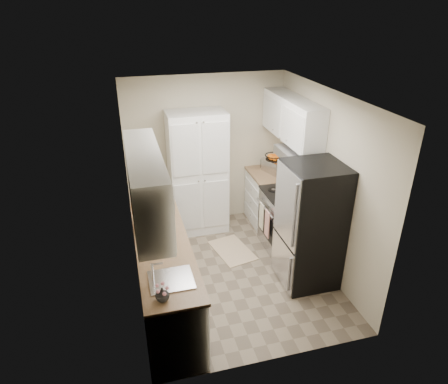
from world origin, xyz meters
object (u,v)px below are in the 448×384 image
at_px(electric_range, 287,220).
at_px(refrigerator, 311,225).
at_px(microwave, 158,214).
at_px(wine_bottle, 148,195).
at_px(toaster_oven, 275,165).
at_px(pantry_cabinet, 198,173).

relative_size(electric_range, refrigerator, 0.66).
bearing_deg(microwave, wine_bottle, 28.51).
height_order(electric_range, toaster_oven, toaster_oven).
distance_m(electric_range, microwave, 2.06).
height_order(pantry_cabinet, toaster_oven, pantry_cabinet).
relative_size(pantry_cabinet, wine_bottle, 5.80).
xyz_separation_m(pantry_cabinet, microwave, (-0.77, -1.27, 0.05)).
height_order(pantry_cabinet, electric_range, pantry_cabinet).
xyz_separation_m(refrigerator, wine_bottle, (-1.99, 0.97, 0.24)).
height_order(electric_range, wine_bottle, wine_bottle).
distance_m(refrigerator, toaster_oven, 1.68).
bearing_deg(refrigerator, microwave, 166.46).
bearing_deg(wine_bottle, refrigerator, -25.86).
bearing_deg(microwave, refrigerator, -84.28).
relative_size(pantry_cabinet, electric_range, 1.77).
xyz_separation_m(pantry_cabinet, electric_range, (1.17, -0.93, -0.52)).
distance_m(wine_bottle, toaster_oven, 2.25).
relative_size(wine_bottle, toaster_oven, 0.93).
bearing_deg(toaster_oven, wine_bottle, 178.80).
bearing_deg(toaster_oven, refrigerator, -114.35).
relative_size(microwave, toaster_oven, 1.31).
relative_size(pantry_cabinet, microwave, 4.11).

